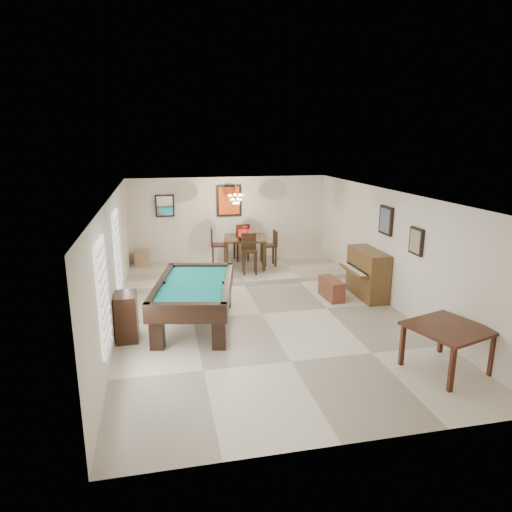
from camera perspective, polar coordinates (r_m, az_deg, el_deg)
name	(u,v)px	position (r m, az deg, el deg)	size (l,w,h in m)	color
ground_plane	(262,314)	(10.02, 0.73, -7.28)	(6.00, 9.00, 0.02)	beige
wall_back	(229,220)	(13.94, -3.38, 4.51)	(6.00, 0.04, 2.60)	silver
wall_front	(347,349)	(5.57, 11.33, -11.37)	(6.00, 0.04, 2.60)	silver
wall_left	(114,264)	(9.43, -17.31, -0.96)	(0.04, 9.00, 2.60)	silver
wall_right	(392,249)	(10.67, 16.65, 0.84)	(0.04, 9.00, 2.60)	silver
ceiling	(262,194)	(9.38, 0.78, 7.71)	(6.00, 9.00, 0.04)	white
dining_step	(236,270)	(13.02, -2.46, -1.80)	(6.00, 2.50, 0.12)	beige
window_left_front	(103,295)	(7.30, -18.54, -4.68)	(0.06, 1.00, 1.70)	white
window_left_rear	(118,252)	(9.98, -16.91, 0.49)	(0.06, 1.00, 1.70)	white
pool_table	(195,304)	(9.37, -7.67, -6.01)	(1.45, 2.68, 0.89)	black
square_table	(446,348)	(8.19, 22.70, -10.61)	(1.11, 1.11, 0.77)	#33160C
upright_piano	(362,274)	(11.17, 13.15, -2.19)	(0.77, 1.38, 1.15)	brown
piano_bench	(331,289)	(11.03, 9.41, -4.05)	(0.33, 0.86, 0.48)	brown
apothecary_chest	(127,317)	(8.99, -15.87, -7.31)	(0.40, 0.60, 0.90)	black
dining_table	(245,250)	(13.08, -1.40, 0.77)	(1.19, 1.19, 0.98)	black
flower_vase	(245,229)	(12.95, -1.41, 3.34)	(0.12, 0.12, 0.21)	#A8100E
dining_chair_south	(249,254)	(12.35, -0.83, 0.23)	(0.40, 0.40, 1.09)	black
dining_chair_north	(241,242)	(13.79, -1.88, 1.80)	(0.42, 0.42, 1.13)	black
dining_chair_west	(219,248)	(12.94, -4.67, 1.00)	(0.43, 0.43, 1.16)	black
dining_chair_east	(269,248)	(13.17, 1.68, 0.98)	(0.38, 0.38, 1.03)	black
corner_bench	(142,258)	(13.70, -14.07, -0.22)	(0.38, 0.47, 0.42)	#A27E58
chandelier	(236,196)	(12.54, -2.52, 7.56)	(0.44, 0.44, 0.60)	#FFE5B2
back_painting	(229,201)	(13.81, -3.40, 6.93)	(0.75, 0.06, 0.95)	#D84C14
back_mirror	(165,206)	(13.67, -11.33, 6.18)	(0.55, 0.06, 0.65)	white
right_picture_upper	(386,220)	(10.80, 15.94, 4.29)	(0.06, 0.55, 0.65)	slate
right_picture_lower	(416,241)	(9.73, 19.40, 1.75)	(0.06, 0.45, 0.55)	gray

